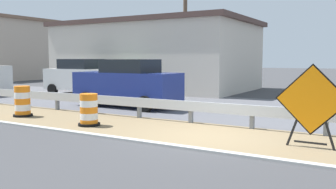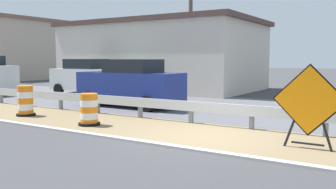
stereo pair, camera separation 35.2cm
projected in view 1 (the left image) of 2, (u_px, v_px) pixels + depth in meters
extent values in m
plane|color=#3D3D3F|center=(204.00, 138.00, 9.61)|extent=(160.00, 160.00, 0.00)
cube|color=#7F6B4C|center=(211.00, 135.00, 9.97)|extent=(3.23, 120.00, 0.01)
cube|color=#56565B|center=(267.00, 110.00, 14.82)|extent=(8.07, 120.00, 0.00)
cube|color=#ADADA8|center=(181.00, 148.00, 8.50)|extent=(0.20, 120.00, 0.11)
cube|color=silver|center=(163.00, 104.00, 12.27)|extent=(0.08, 52.77, 0.32)
cube|color=slate|center=(326.00, 123.00, 9.81)|extent=(0.12, 0.12, 0.70)
cube|color=slate|center=(252.00, 117.00, 10.83)|extent=(0.12, 0.12, 0.70)
cube|color=slate|center=(191.00, 112.00, 11.85)|extent=(0.12, 0.12, 0.70)
cube|color=slate|center=(139.00, 108.00, 12.87)|extent=(0.12, 0.12, 0.70)
cube|color=slate|center=(95.00, 104.00, 13.89)|extent=(0.12, 0.12, 0.70)
cube|color=slate|center=(57.00, 101.00, 14.91)|extent=(0.12, 0.12, 0.70)
cube|color=slate|center=(24.00, 98.00, 15.93)|extent=(0.12, 0.12, 0.70)
cube|color=black|center=(327.00, 127.00, 8.27)|extent=(0.05, 0.39, 1.06)
cube|color=black|center=(295.00, 124.00, 8.62)|extent=(0.05, 0.39, 1.06)
cube|color=black|center=(310.00, 143.00, 8.48)|extent=(0.04, 0.72, 0.04)
cube|color=orange|center=(312.00, 100.00, 8.37)|extent=(0.04, 1.56, 1.56)
cube|color=black|center=(312.00, 100.00, 8.39)|extent=(0.02, 1.65, 1.65)
cylinder|color=orange|center=(89.00, 122.00, 11.34)|extent=(0.54, 0.54, 0.20)
cylinder|color=white|center=(89.00, 116.00, 11.32)|extent=(0.54, 0.54, 0.20)
cylinder|color=orange|center=(89.00, 110.00, 11.30)|extent=(0.54, 0.54, 0.20)
cylinder|color=white|center=(89.00, 103.00, 11.28)|extent=(0.54, 0.54, 0.20)
cylinder|color=orange|center=(89.00, 97.00, 11.26)|extent=(0.54, 0.54, 0.20)
cylinder|color=black|center=(89.00, 124.00, 11.34)|extent=(0.68, 0.68, 0.08)
cylinder|color=orange|center=(23.00, 113.00, 13.17)|extent=(0.54, 0.54, 0.22)
cylinder|color=white|center=(23.00, 107.00, 13.15)|extent=(0.54, 0.54, 0.22)
cylinder|color=orange|center=(22.00, 101.00, 13.12)|extent=(0.54, 0.54, 0.22)
cylinder|color=white|center=(22.00, 95.00, 13.10)|extent=(0.54, 0.54, 0.22)
cylinder|color=orange|center=(22.00, 89.00, 13.08)|extent=(0.54, 0.54, 0.22)
cylinder|color=black|center=(23.00, 115.00, 13.17)|extent=(0.67, 0.67, 0.08)
cube|color=silver|center=(83.00, 79.00, 21.07)|extent=(1.95, 4.53, 1.18)
cube|color=black|center=(81.00, 64.00, 21.08)|extent=(1.74, 2.09, 0.56)
cylinder|color=black|center=(114.00, 89.00, 21.21)|extent=(0.23, 0.64, 0.64)
cylinder|color=black|center=(92.00, 92.00, 19.57)|extent=(0.23, 0.64, 0.64)
cylinder|color=black|center=(76.00, 87.00, 22.69)|extent=(0.23, 0.64, 0.64)
cylinder|color=black|center=(53.00, 89.00, 21.04)|extent=(0.23, 0.64, 0.64)
cube|color=navy|center=(127.00, 86.00, 15.73)|extent=(1.81, 4.69, 1.17)
cube|color=black|center=(130.00, 66.00, 15.55)|extent=(1.61, 2.16, 0.56)
cylinder|color=black|center=(86.00, 99.00, 15.81)|extent=(0.23, 0.64, 0.64)
cylinder|color=black|center=(112.00, 96.00, 17.33)|extent=(0.23, 0.64, 0.64)
cylinder|color=black|center=(145.00, 104.00, 14.24)|extent=(0.23, 0.64, 0.64)
cylinder|color=black|center=(168.00, 100.00, 15.75)|extent=(0.23, 0.64, 0.64)
cylinder|color=black|center=(4.00, 89.00, 21.36)|extent=(0.24, 0.65, 0.64)
cube|color=beige|center=(157.00, 58.00, 25.51)|extent=(7.92, 12.64, 4.29)
cube|color=#4C3833|center=(157.00, 25.00, 25.29)|extent=(8.24, 13.14, 0.30)
cylinder|color=brown|center=(185.00, 20.00, 21.72)|extent=(0.24, 0.24, 8.73)
ellipsoid|color=#337533|center=(137.00, 81.00, 21.78)|extent=(2.03, 2.03, 1.49)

